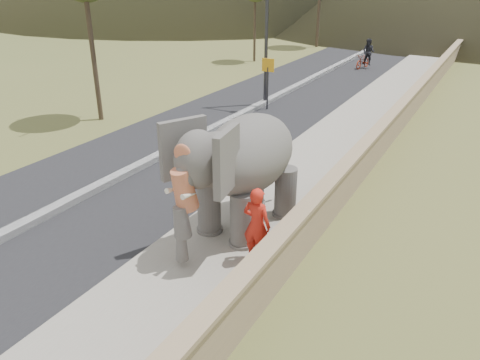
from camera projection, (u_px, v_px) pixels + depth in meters
name	position (u px, v px, depth m)	size (l,w,h in m)	color
ground	(205.00, 268.00, 10.42)	(160.00, 160.00, 0.00)	olive
road	(233.00, 121.00, 20.61)	(7.00, 120.00, 0.03)	black
median	(233.00, 118.00, 20.57)	(0.35, 120.00, 0.22)	black
walkway	(343.00, 137.00, 18.36)	(3.00, 120.00, 0.15)	#9E9687
parapet	(388.00, 132.00, 17.44)	(0.30, 120.00, 1.10)	tan
signboard	(268.00, 75.00, 21.60)	(0.60, 0.08, 2.40)	#2D2D33
elephant_and_man	(249.00, 170.00, 11.38)	(2.63, 4.35, 2.96)	#67635D
motorcyclist	(365.00, 57.00, 31.23)	(1.22, 1.86, 1.97)	maroon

